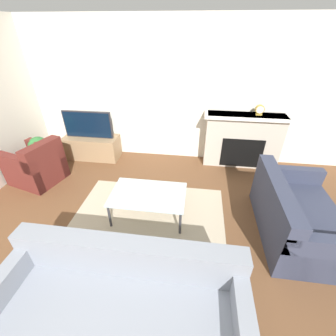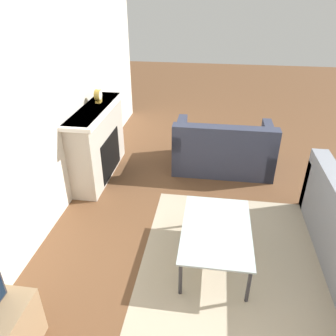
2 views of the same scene
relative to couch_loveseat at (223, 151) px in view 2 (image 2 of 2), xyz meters
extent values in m
cube|color=silver|center=(-2.05, 2.05, 1.06)|extent=(8.63, 0.06, 2.70)
cube|color=#B7A88E|center=(-2.06, -0.11, -0.29)|extent=(2.29, 1.90, 0.00)
cube|color=#BCB2A3|center=(-0.50, 1.84, 0.25)|extent=(1.47, 0.35, 1.08)
cube|color=black|center=(-0.50, 1.66, 0.05)|extent=(0.81, 0.01, 0.60)
cube|color=white|center=(-0.50, 1.81, 0.76)|extent=(1.59, 0.41, 0.05)
cube|color=#33384C|center=(0.05, 0.00, -0.08)|extent=(0.97, 1.51, 0.42)
cube|color=#33384C|center=(-0.34, 0.00, 0.33)|extent=(0.20, 1.51, 0.40)
cube|color=#33384C|center=(0.05, -0.69, 0.04)|extent=(0.97, 0.14, 0.66)
cube|color=#33384C|center=(0.05, 0.69, 0.04)|extent=(0.97, 0.14, 0.66)
cylinder|color=#333338|center=(-2.57, -0.23, -0.09)|extent=(0.04, 0.04, 0.39)
cylinder|color=#333338|center=(-1.56, -0.23, -0.09)|extent=(0.04, 0.04, 0.39)
cylinder|color=#333338|center=(-2.57, 0.38, -0.09)|extent=(0.04, 0.04, 0.39)
cylinder|color=#333338|center=(-1.56, 0.38, -0.09)|extent=(0.04, 0.04, 0.39)
cube|color=silver|center=(-2.06, 0.08, 0.11)|extent=(1.09, 0.70, 0.02)
cube|color=#B79338|center=(-0.29, 1.84, 0.80)|extent=(0.11, 0.07, 0.03)
cylinder|color=#B79338|center=(-0.29, 1.84, 0.90)|extent=(0.16, 0.07, 0.16)
cylinder|color=white|center=(-0.29, 1.81, 0.90)|extent=(0.13, 0.00, 0.13)
camera|label=1|loc=(-1.43, -2.43, 2.21)|focal=24.00mm
camera|label=2|loc=(-4.70, 0.19, 2.28)|focal=35.00mm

